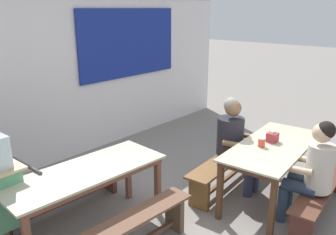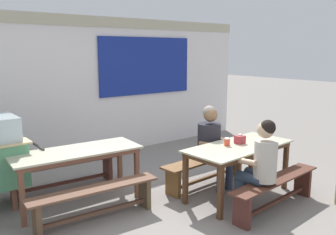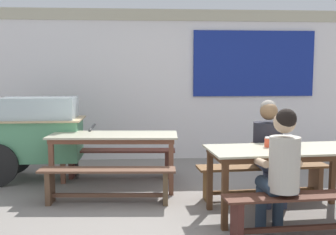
# 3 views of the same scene
# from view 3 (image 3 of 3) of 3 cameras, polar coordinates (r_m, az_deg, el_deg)

# --- Properties ---
(ground_plane) EXTENTS (40.00, 40.00, 0.00)m
(ground_plane) POSITION_cam_3_polar(r_m,az_deg,el_deg) (4.57, 6.27, -13.56)
(ground_plane) COLOR gray
(backdrop_wall) EXTENTS (7.54, 0.23, 2.69)m
(backdrop_wall) POSITION_cam_3_polar(r_m,az_deg,el_deg) (7.27, 2.59, 5.18)
(backdrop_wall) COLOR white
(backdrop_wall) RESTS_ON ground_plane
(dining_table_far) EXTENTS (1.72, 0.76, 0.75)m
(dining_table_far) POSITION_cam_3_polar(r_m,az_deg,el_deg) (5.37, -7.77, -3.21)
(dining_table_far) COLOR #BAB59A
(dining_table_far) RESTS_ON ground_plane
(dining_table_near) EXTENTS (1.71, 0.85, 0.75)m
(dining_table_near) POSITION_cam_3_polar(r_m,az_deg,el_deg) (4.49, 16.37, -5.22)
(dining_table_near) COLOR #B8B597
(dining_table_near) RESTS_ON ground_plane
(bench_far_back) EXTENTS (1.67, 0.40, 0.42)m
(bench_far_back) POSITION_cam_3_polar(r_m,az_deg,el_deg) (6.03, -6.95, -5.89)
(bench_far_back) COLOR brown
(bench_far_back) RESTS_ON ground_plane
(bench_far_front) EXTENTS (1.64, 0.37, 0.42)m
(bench_far_front) POSITION_cam_3_polar(r_m,az_deg,el_deg) (4.86, -8.65, -8.84)
(bench_far_front) COLOR brown
(bench_far_front) RESTS_ON ground_plane
(bench_near_back) EXTENTS (1.66, 0.43, 0.42)m
(bench_near_back) POSITION_cam_3_polar(r_m,az_deg,el_deg) (5.12, 13.43, -8.10)
(bench_near_back) COLOR brown
(bench_near_back) RESTS_ON ground_plane
(bench_near_front) EXTENTS (1.69, 0.39, 0.42)m
(bench_near_front) POSITION_cam_3_polar(r_m,az_deg,el_deg) (4.07, 19.76, -12.31)
(bench_near_front) COLOR #4E2B20
(bench_near_front) RESTS_ON ground_plane
(food_cart) EXTENTS (1.60, 0.81, 1.21)m
(food_cart) POSITION_cam_3_polar(r_m,az_deg,el_deg) (6.11, -18.04, -1.87)
(food_cart) COLOR #579E70
(food_cart) RESTS_ON ground_plane
(person_right_near_table) EXTENTS (0.48, 0.60, 1.23)m
(person_right_near_table) POSITION_cam_3_polar(r_m,az_deg,el_deg) (4.99, 14.27, -3.73)
(person_right_near_table) COLOR #2E364D
(person_right_near_table) RESTS_ON ground_plane
(person_near_front) EXTENTS (0.41, 0.52, 1.24)m
(person_near_front) POSITION_cam_3_polar(r_m,az_deg,el_deg) (3.90, 15.88, -6.62)
(person_near_front) COLOR #28384B
(person_near_front) RESTS_ON ground_plane
(tissue_box) EXTENTS (0.13, 0.12, 0.14)m
(tissue_box) POSITION_cam_3_polar(r_m,az_deg,el_deg) (4.55, 17.07, -3.38)
(tissue_box) COLOR #9E3137
(tissue_box) RESTS_ON dining_table_near
(condiment_jar) EXTENTS (0.08, 0.08, 0.11)m
(condiment_jar) POSITION_cam_3_polar(r_m,az_deg,el_deg) (4.50, 14.16, -3.45)
(condiment_jar) COLOR #D6462C
(condiment_jar) RESTS_ON dining_table_near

